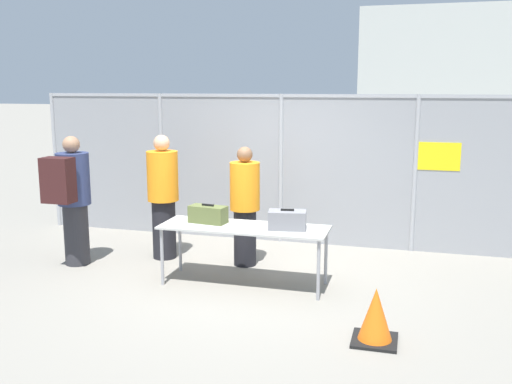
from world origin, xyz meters
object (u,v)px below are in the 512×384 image
suitcase_grey (287,220)px  security_worker_near (245,205)px  traveler_hooded (71,196)px  traffic_cone (375,317)px  inspection_table (244,231)px  utility_trailer (451,199)px  security_worker_far (163,195)px  suitcase_olive (208,214)px

suitcase_grey → security_worker_near: size_ratio=0.30×
traveler_hooded → suitcase_grey: bearing=-2.5°
traffic_cone → traveler_hooded: bearing=162.1°
inspection_table → utility_trailer: 4.83m
security_worker_far → suitcase_olive: bearing=118.6°
security_worker_near → security_worker_far: (-1.20, 0.01, 0.07)m
security_worker_near → traffic_cone: 2.78m
security_worker_far → utility_trailer: (4.03, 3.29, -0.48)m
suitcase_grey → utility_trailer: size_ratio=0.14×
inspection_table → traffic_cone: inspection_table is taller
inspection_table → suitcase_olive: suitcase_olive is taller
suitcase_grey → traveler_hooded: 2.98m
suitcase_olive → suitcase_grey: 1.02m
security_worker_near → suitcase_grey: bearing=151.7°
suitcase_olive → suitcase_grey: size_ratio=1.02×
utility_trailer → traffic_cone: (-0.95, -5.26, -0.18)m
suitcase_grey → security_worker_far: size_ratio=0.27×
security_worker_far → traffic_cone: bearing=123.4°
security_worker_near → traffic_cone: bearing=150.5°
suitcase_grey → traffic_cone: bearing=-47.1°
security_worker_near → traveler_hooded: bearing=32.6°
inspection_table → security_worker_far: 1.62m
inspection_table → suitcase_olive: size_ratio=4.18×
suitcase_olive → utility_trailer: suitcase_olive is taller
inspection_table → traffic_cone: bearing=-35.9°
security_worker_near → security_worker_far: size_ratio=0.93×
traveler_hooded → security_worker_far: (1.03, 0.65, -0.06)m
inspection_table → suitcase_grey: 0.56m
suitcase_grey → traffic_cone: (1.13, -1.22, -0.60)m
inspection_table → traveler_hooded: size_ratio=1.16×
suitcase_grey → utility_trailer: (2.08, 4.04, -0.42)m
security_worker_far → traffic_cone: security_worker_far is taller
inspection_table → security_worker_near: (-0.21, 0.76, 0.16)m
inspection_table → traveler_hooded: traveler_hooded is taller
traveler_hooded → utility_trailer: (5.06, 3.93, -0.54)m
traveler_hooded → utility_trailer: traveler_hooded is taller
suitcase_grey → utility_trailer: bearing=62.8°
utility_trailer → inspection_table: bearing=-122.8°
traveler_hooded → security_worker_near: 2.32m
traffic_cone → suitcase_grey: bearing=132.9°
security_worker_near → traffic_cone: security_worker_near is taller
traffic_cone → utility_trailer: bearing=79.8°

